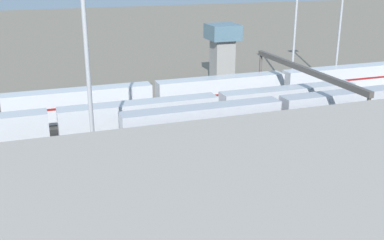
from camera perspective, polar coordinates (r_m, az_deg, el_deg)
ground_plane at (r=70.39m, az=3.66°, el=-1.45°), size 400.00×400.00×0.00m
track_bed_0 at (r=81.40m, az=0.25°, el=1.46°), size 140.00×2.80×0.12m
track_bed_1 at (r=76.93m, az=1.50°, el=0.41°), size 140.00×2.80×0.12m
track_bed_2 at (r=72.54m, az=2.90°, el=-0.76°), size 140.00×2.80×0.12m
track_bed_3 at (r=68.23m, az=4.48°, el=-2.08°), size 140.00×2.80×0.12m
track_bed_4 at (r=64.01m, az=6.27°, el=-3.58°), size 140.00×2.80×0.12m
track_bed_5 at (r=59.92m, az=8.33°, el=-5.28°), size 140.00×2.80×0.12m
train_on_track_0 at (r=78.68m, az=-4.61°, el=2.72°), size 95.60×3.06×5.00m
train_on_track_2 at (r=68.33m, az=-6.23°, el=0.17°), size 71.40×3.00×5.00m
train_on_track_3 at (r=70.86m, az=10.49°, el=0.65°), size 47.20×3.00×5.00m
train_on_track_4 at (r=58.78m, az=-6.79°, el=-3.63°), size 71.40×3.00×3.80m
light_mast_0 at (r=90.24m, az=12.48°, el=13.04°), size 2.80×0.70×24.66m
light_mast_1 at (r=45.43m, az=-12.89°, el=12.08°), size 2.80×0.70×30.93m
light_mast_2 at (r=95.73m, az=17.66°, el=13.17°), size 2.80×0.70×25.41m
signal_gantry at (r=74.40m, az=13.49°, el=5.26°), size 0.70×30.00×8.80m
maintenance_shed at (r=34.67m, az=13.75°, el=-13.64°), size 45.01×19.68×12.02m
control_tower at (r=96.13m, az=3.70°, el=8.49°), size 6.00×6.00×12.21m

